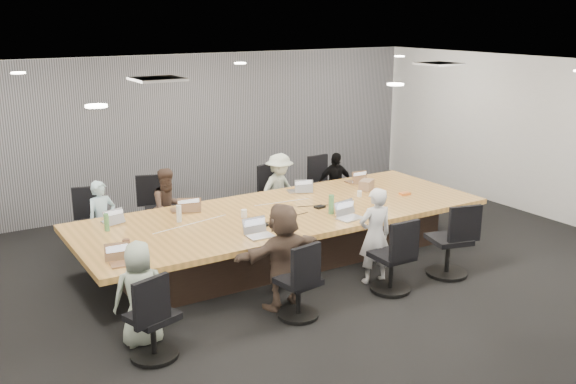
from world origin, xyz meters
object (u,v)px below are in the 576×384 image
laptop_4 (123,264)px  bottle_green_left (107,222)px  person_3 (335,184)px  canvas_bag (366,185)px  chair_6 (391,262)px  laptop_3 (354,182)px  chair_3 (324,190)px  laptop_2 (297,191)px  person_0 (102,221)px  laptop_1 (183,210)px  laptop_0 (113,221)px  conference_table (284,233)px  bottle_green_right (331,204)px  person_6 (375,236)px  chair_5 (298,287)px  stapler (276,220)px  person_5 (283,256)px  chair_2 (269,200)px  snack_packet (405,194)px  person_2 (279,190)px  laptop_6 (350,218)px  chair_0 (97,228)px  laptop_5 (261,236)px  person_1 (169,208)px  mug_brown (126,244)px  chair_7 (448,245)px  chair_1 (161,214)px  chair_4 (153,324)px  bottle_clear (179,214)px  person_4 (140,294)px

laptop_4 → bottle_green_left: bottle_green_left is taller
person_3 → canvas_bag: 1.07m
chair_6 → canvas_bag: 2.36m
person_3 → laptop_3: 0.58m
chair_3 → laptop_2: bearing=35.6°
person_0 → laptop_1: person_0 is taller
laptop_1 → laptop_0: bearing=13.9°
bottle_green_left → canvas_bag: bearing=-2.2°
conference_table → bottle_green_right: bottle_green_right is taller
person_6 → bottle_green_right: size_ratio=4.75×
chair_3 → person_0: size_ratio=0.66×
chair_5 → laptop_0: chair_5 is taller
person_0 → stapler: (1.91, -1.72, 0.17)m
person_5 → bottle_green_left: 2.44m
chair_2 → snack_packet: 2.41m
person_2 → laptop_6: 2.16m
chair_0 → laptop_5: size_ratio=2.39×
person_0 → laptop_6: (2.86, -2.15, 0.15)m
laptop_0 → bottle_green_left: bearing=52.9°
person_3 → person_6: 2.99m
person_1 → laptop_4: bearing=-131.0°
laptop_4 → mug_brown: 0.54m
chair_7 → person_5: size_ratio=0.66×
person_5 → laptop_5: bearing=-95.9°
chair_1 → chair_4: chair_1 is taller
person_3 → mug_brown: (-4.31, -1.65, 0.22)m
laptop_4 → laptop_5: same height
laptop_1 → bottle_green_left: size_ratio=1.45×
chair_1 → chair_5: bearing=114.4°
laptop_5 → stapler: bearing=42.8°
person_0 → laptop_4: bearing=-112.8°
conference_table → chair_7: bearing=-46.7°
laptop_5 → chair_5: bearing=-89.0°
laptop_0 → chair_6: bearing=129.8°
stapler → person_3: bearing=40.6°
chair_6 → bottle_clear: (-2.08, 2.03, 0.45)m
person_4 → bottle_green_right: (3.14, 0.89, 0.29)m
person_4 → canvas_bag: person_4 is taller
laptop_6 → laptop_0: bearing=142.6°
chair_1 → person_0: person_0 is taller
chair_5 → person_4: bearing=160.0°
conference_table → snack_packet: bearing=-7.0°
person_4 → bottle_green_left: bearing=-85.1°
chair_2 → laptop_3: bearing=125.5°
person_0 → person_5: size_ratio=0.90×
person_3 → canvas_bag: person_3 is taller
laptop_5 → laptop_0: bearing=132.8°
laptop_3 → bottle_clear: bearing=10.4°
mug_brown → canvas_bag: canvas_bag is taller
person_4 → laptop_4: person_4 is taller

